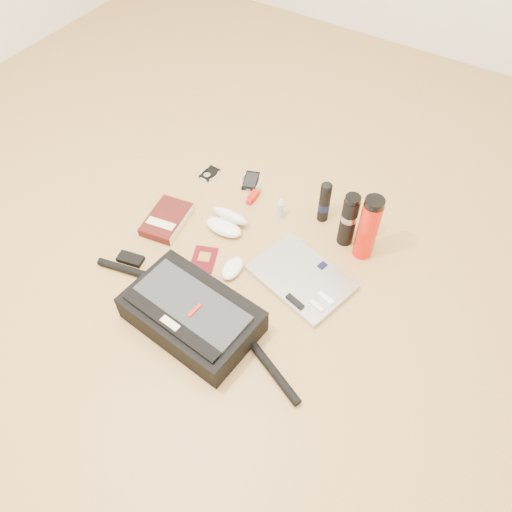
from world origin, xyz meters
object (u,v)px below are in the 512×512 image
(book, at_px, (167,220))
(thermos_black, at_px, (349,220))
(thermos_red, at_px, (368,228))
(messenger_bag, at_px, (191,314))
(laptop, at_px, (301,278))

(book, relative_size, thermos_black, 0.98)
(book, relative_size, thermos_red, 0.82)
(messenger_bag, distance_m, thermos_black, 0.71)
(thermos_black, xyz_separation_m, thermos_red, (0.09, -0.02, 0.02))
(laptop, bearing_deg, thermos_red, 75.06)
(thermos_red, bearing_deg, thermos_black, 167.14)
(book, bearing_deg, thermos_black, 14.75)
(messenger_bag, height_order, thermos_black, thermos_black)
(laptop, xyz_separation_m, thermos_black, (0.05, 0.27, 0.11))
(messenger_bag, height_order, thermos_red, thermos_red)
(messenger_bag, relative_size, laptop, 2.28)
(book, height_order, thermos_black, thermos_black)
(book, xyz_separation_m, thermos_red, (0.76, 0.29, 0.13))
(messenger_bag, height_order, laptop, messenger_bag)
(messenger_bag, height_order, book, messenger_bag)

